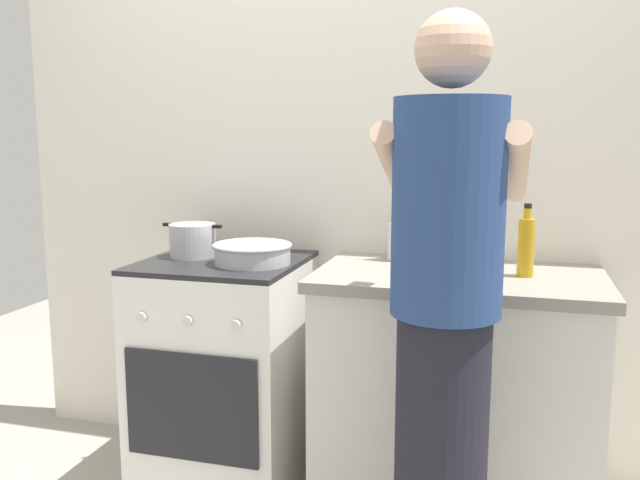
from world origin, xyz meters
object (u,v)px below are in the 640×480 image
(mixing_bowl, at_px, (252,252))
(utensil_crock, at_px, (401,236))
(spice_bottle, at_px, (487,262))
(person, at_px, (445,327))
(oil_bottle, at_px, (526,246))
(pot, at_px, (193,240))
(stove_range, at_px, (225,371))

(mixing_bowl, bearing_deg, utensil_crock, 23.14)
(spice_bottle, xyz_separation_m, person, (-0.09, -0.56, -0.08))
(utensil_crock, relative_size, oil_bottle, 1.32)
(person, bearing_deg, pot, 151.11)
(spice_bottle, height_order, oil_bottle, oil_bottle)
(mixing_bowl, relative_size, person, 0.18)
(person, bearing_deg, utensil_crock, 108.05)
(pot, height_order, person, person)
(mixing_bowl, height_order, utensil_crock, utensil_crock)
(spice_bottle, xyz_separation_m, oil_bottle, (0.13, -0.00, 0.06))
(mixing_bowl, xyz_separation_m, spice_bottle, (0.86, 0.05, -0.00))
(pot, bearing_deg, spice_bottle, -0.75)
(pot, xyz_separation_m, person, (1.04, -0.58, -0.11))
(mixing_bowl, xyz_separation_m, person, (0.76, -0.51, -0.08))
(pot, relative_size, person, 0.15)
(spice_bottle, bearing_deg, oil_bottle, -2.04)
(utensil_crock, relative_size, person, 0.20)
(utensil_crock, height_order, spice_bottle, utensil_crock)
(stove_range, height_order, pot, pot)
(oil_bottle, relative_size, person, 0.15)
(stove_range, height_order, spice_bottle, spice_bottle)
(spice_bottle, bearing_deg, pot, 179.25)
(utensil_crock, xyz_separation_m, oil_bottle, (0.46, -0.18, 0.01))
(stove_range, height_order, utensil_crock, utensil_crock)
(mixing_bowl, xyz_separation_m, utensil_crock, (0.53, 0.22, 0.05))
(oil_bottle, bearing_deg, pot, 179.12)
(oil_bottle, distance_m, person, 0.61)
(utensil_crock, distance_m, person, 0.78)
(oil_bottle, bearing_deg, person, -111.31)
(utensil_crock, relative_size, spice_bottle, 3.79)
(mixing_bowl, bearing_deg, oil_bottle, 2.84)
(person, bearing_deg, oil_bottle, 68.69)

